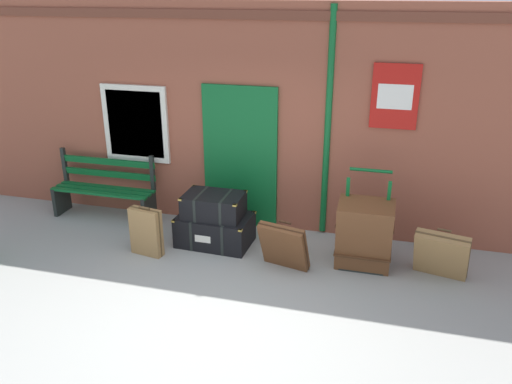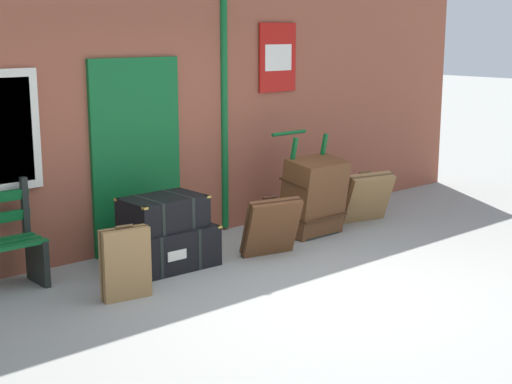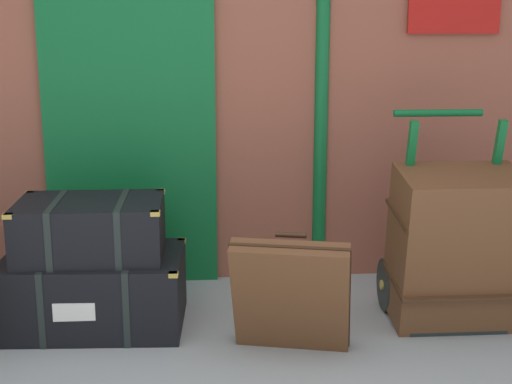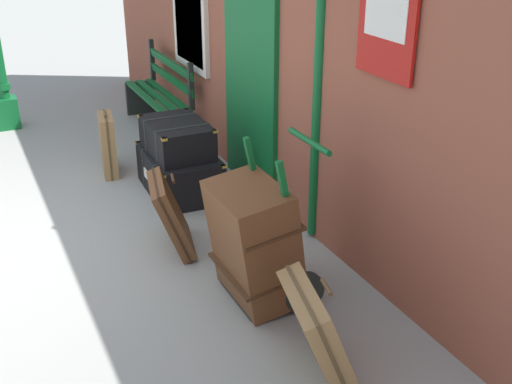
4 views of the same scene
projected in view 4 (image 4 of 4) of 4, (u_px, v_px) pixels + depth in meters
ground_plane at (12, 255)px, 5.33m from camera, size 60.00×60.00×0.00m
brick_facade at (287, 36)px, 5.70m from camera, size 10.40×0.35×3.20m
platform_bench at (161, 96)px, 8.09m from camera, size 1.60×0.43×1.01m
steamer_trunk_base at (180, 172)px, 6.41m from camera, size 1.04×0.69×0.43m
steamer_trunk_middle at (177, 138)px, 6.26m from camera, size 0.81×0.55×0.33m
porters_trolley at (276, 260)px, 4.73m from camera, size 0.71×0.61×1.20m
large_brown_trunk at (254, 242)px, 4.58m from camera, size 0.70×0.56×0.93m
suitcase_caramel at (318, 332)px, 3.87m from camera, size 0.70×0.51×0.65m
suitcase_beige at (171, 214)px, 5.31m from camera, size 0.66×0.47×0.66m
suitcase_umber at (108, 145)px, 6.79m from camera, size 0.46×0.22×0.69m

